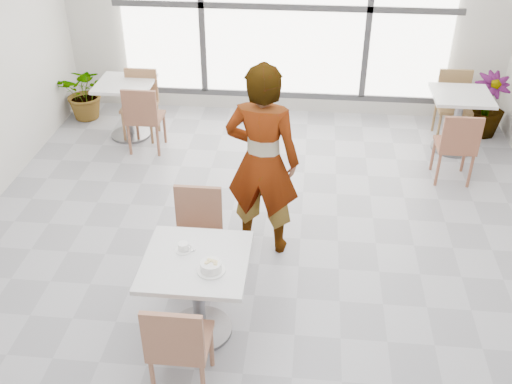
# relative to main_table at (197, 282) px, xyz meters

# --- Properties ---
(floor) EXTENTS (7.00, 7.00, 0.00)m
(floor) POSITION_rel_main_table_xyz_m (0.40, 0.90, -0.52)
(floor) COLOR #9E9EA5
(floor) RESTS_ON ground
(wall_back) EXTENTS (6.00, 0.00, 6.00)m
(wall_back) POSITION_rel_main_table_xyz_m (0.40, 4.40, 0.98)
(wall_back) COLOR silver
(wall_back) RESTS_ON ground
(window) EXTENTS (4.60, 0.07, 2.52)m
(window) POSITION_rel_main_table_xyz_m (0.40, 4.34, 0.98)
(window) COLOR white
(window) RESTS_ON ground
(main_table) EXTENTS (0.80, 0.80, 0.75)m
(main_table) POSITION_rel_main_table_xyz_m (0.00, 0.00, 0.00)
(main_table) COLOR silver
(main_table) RESTS_ON ground
(chair_near) EXTENTS (0.42, 0.42, 0.87)m
(chair_near) POSITION_rel_main_table_xyz_m (-0.02, -0.61, -0.02)
(chair_near) COLOR #A56C51
(chair_near) RESTS_ON ground
(chair_far) EXTENTS (0.42, 0.42, 0.87)m
(chair_far) POSITION_rel_main_table_xyz_m (-0.14, 0.73, -0.02)
(chair_far) COLOR #936148
(chair_far) RESTS_ON ground
(oatmeal_bowl) EXTENTS (0.21, 0.21, 0.10)m
(oatmeal_bowl) POSITION_rel_main_table_xyz_m (0.14, -0.12, 0.27)
(oatmeal_bowl) COLOR white
(oatmeal_bowl) RESTS_ON main_table
(coffee_cup) EXTENTS (0.16, 0.13, 0.07)m
(coffee_cup) POSITION_rel_main_table_xyz_m (-0.11, 0.10, 0.26)
(coffee_cup) COLOR white
(coffee_cup) RESTS_ON main_table
(person) EXTENTS (0.74, 0.54, 1.88)m
(person) POSITION_rel_main_table_xyz_m (0.40, 1.21, 0.42)
(person) COLOR black
(person) RESTS_ON ground
(bg_table_left) EXTENTS (0.70, 0.70, 0.75)m
(bg_table_left) POSITION_rel_main_table_xyz_m (-1.56, 3.40, -0.04)
(bg_table_left) COLOR silver
(bg_table_left) RESTS_ON ground
(bg_table_right) EXTENTS (0.70, 0.70, 0.75)m
(bg_table_right) POSITION_rel_main_table_xyz_m (2.63, 3.44, -0.04)
(bg_table_right) COLOR silver
(bg_table_right) RESTS_ON ground
(bg_chair_left_near) EXTENTS (0.42, 0.42, 0.87)m
(bg_chair_left_near) POSITION_rel_main_table_xyz_m (-1.23, 2.99, -0.02)
(bg_chair_left_near) COLOR brown
(bg_chair_left_near) RESTS_ON ground
(bg_chair_left_far) EXTENTS (0.42, 0.42, 0.87)m
(bg_chair_left_far) POSITION_rel_main_table_xyz_m (-1.39, 3.47, -0.02)
(bg_chair_left_far) COLOR #9A6A44
(bg_chair_left_far) RESTS_ON ground
(bg_chair_right_near) EXTENTS (0.42, 0.42, 0.87)m
(bg_chair_right_near) POSITION_rel_main_table_xyz_m (2.46, 2.62, -0.02)
(bg_chair_right_near) COLOR brown
(bg_chair_right_near) RESTS_ON ground
(bg_chair_right_far) EXTENTS (0.42, 0.42, 0.87)m
(bg_chair_right_far) POSITION_rel_main_table_xyz_m (2.64, 3.84, -0.02)
(bg_chair_right_far) COLOR olive
(bg_chair_right_far) RESTS_ON ground
(plant_left) EXTENTS (0.71, 0.62, 0.77)m
(plant_left) POSITION_rel_main_table_xyz_m (-2.29, 3.88, -0.14)
(plant_left) COLOR #41863C
(plant_left) RESTS_ON ground
(plant_right) EXTENTS (0.50, 0.50, 0.84)m
(plant_right) POSITION_rel_main_table_xyz_m (3.10, 3.91, -0.10)
(plant_right) COLOR #41763C
(plant_right) RESTS_ON ground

